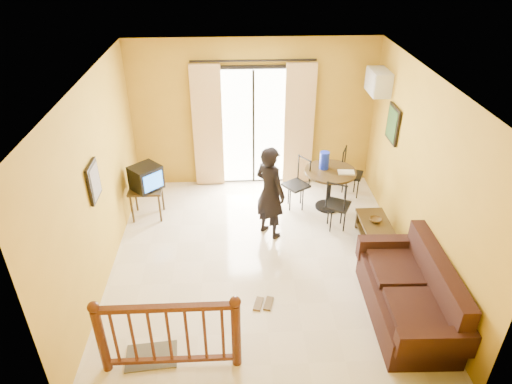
{
  "coord_description": "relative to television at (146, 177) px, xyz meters",
  "views": [
    {
      "loc": [
        -0.36,
        -5.5,
        4.47
      ],
      "look_at": [
        -0.07,
        0.2,
        1.09
      ],
      "focal_mm": 32.0,
      "sensor_mm": 36.0,
      "label": 1
    }
  ],
  "objects": [
    {
      "name": "ground",
      "position": [
        1.87,
        -1.31,
        -0.77
      ],
      "size": [
        5.0,
        5.0,
        0.0
      ],
      "primitive_type": "plane",
      "color": "beige",
      "rests_on": "ground"
    },
    {
      "name": "room_shell",
      "position": [
        1.87,
        -1.31,
        0.93
      ],
      "size": [
        5.0,
        5.0,
        5.0
      ],
      "color": "white",
      "rests_on": "ground"
    },
    {
      "name": "balcony_door",
      "position": [
        1.87,
        1.12,
        0.42
      ],
      "size": [
        2.25,
        0.14,
        2.46
      ],
      "color": "black",
      "rests_on": "ground"
    },
    {
      "name": "tv_table",
      "position": [
        -0.03,
        0.0,
        -0.28
      ],
      "size": [
        0.56,
        0.47,
        0.56
      ],
      "color": "black",
      "rests_on": "ground"
    },
    {
      "name": "television",
      "position": [
        0.0,
        0.0,
        0.0
      ],
      "size": [
        0.62,
        0.61,
        0.41
      ],
      "rotation": [
        0.0,
        0.0,
        0.77
      ],
      "color": "black",
      "rests_on": "tv_table"
    },
    {
      "name": "picture_left",
      "position": [
        -0.35,
        -1.51,
        0.78
      ],
      "size": [
        0.05,
        0.42,
        0.52
      ],
      "color": "black",
      "rests_on": "room_shell"
    },
    {
      "name": "dining_table",
      "position": [
        3.16,
        0.12,
        -0.18
      ],
      "size": [
        0.9,
        0.9,
        0.75
      ],
      "color": "black",
      "rests_on": "ground"
    },
    {
      "name": "water_jug",
      "position": [
        3.06,
        0.22,
        0.14
      ],
      "size": [
        0.17,
        0.17,
        0.31
      ],
      "primitive_type": "cylinder",
      "color": "#1427C0",
      "rests_on": "dining_table"
    },
    {
      "name": "serving_tray",
      "position": [
        3.42,
        0.02,
        -0.01
      ],
      "size": [
        0.3,
        0.21,
        0.02
      ],
      "primitive_type": "cube",
      "rotation": [
        0.0,
        0.0,
        -0.1
      ],
      "color": "beige",
      "rests_on": "dining_table"
    },
    {
      "name": "dining_chairs",
      "position": [
        3.14,
        0.05,
        -0.77
      ],
      "size": [
        1.62,
        1.57,
        0.95
      ],
      "color": "black",
      "rests_on": "ground"
    },
    {
      "name": "air_conditioner",
      "position": [
        3.96,
        0.64,
        1.38
      ],
      "size": [
        0.31,
        0.6,
        0.4
      ],
      "color": "silver",
      "rests_on": "room_shell"
    },
    {
      "name": "botanical_print",
      "position": [
        4.08,
        -0.01,
        0.88
      ],
      "size": [
        0.05,
        0.5,
        0.6
      ],
      "color": "black",
      "rests_on": "room_shell"
    },
    {
      "name": "coffee_table",
      "position": [
        3.72,
        -0.91,
        -0.53
      ],
      "size": [
        0.45,
        0.81,
        0.36
      ],
      "color": "black",
      "rests_on": "ground"
    },
    {
      "name": "bowl",
      "position": [
        3.72,
        -0.91,
        -0.38
      ],
      "size": [
        0.2,
        0.2,
        0.06
      ],
      "primitive_type": "imported",
      "rotation": [
        0.0,
        0.0,
        0.05
      ],
      "color": "#503B1B",
      "rests_on": "coffee_table"
    },
    {
      "name": "sofa",
      "position": [
        3.73,
        -2.57,
        -0.43
      ],
      "size": [
        0.93,
        1.93,
        0.91
      ],
      "rotation": [
        0.0,
        0.0,
        -0.03
      ],
      "color": "black",
      "rests_on": "ground"
    },
    {
      "name": "standing_person",
      "position": [
        2.05,
        -0.63,
        0.02
      ],
      "size": [
        0.67,
        0.68,
        1.58
      ],
      "primitive_type": "imported",
      "rotation": [
        0.0,
        0.0,
        2.31
      ],
      "color": "black",
      "rests_on": "ground"
    },
    {
      "name": "stair_balustrade",
      "position": [
        0.72,
        -3.21,
        -0.21
      ],
      "size": [
        1.63,
        0.13,
        1.04
      ],
      "color": "#471E0F",
      "rests_on": "ground"
    },
    {
      "name": "doormat",
      "position": [
        0.45,
        -3.07,
        -0.76
      ],
      "size": [
        0.63,
        0.45,
        0.02
      ],
      "primitive_type": "cube",
      "rotation": [
        0.0,
        0.0,
        0.09
      ],
      "color": "#4F4B3F",
      "rests_on": "ground"
    },
    {
      "name": "sandals",
      "position": [
        1.84,
        -2.28,
        -0.76
      ],
      "size": [
        0.3,
        0.27,
        0.03
      ],
      "color": "#503B1B",
      "rests_on": "ground"
    }
  ]
}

